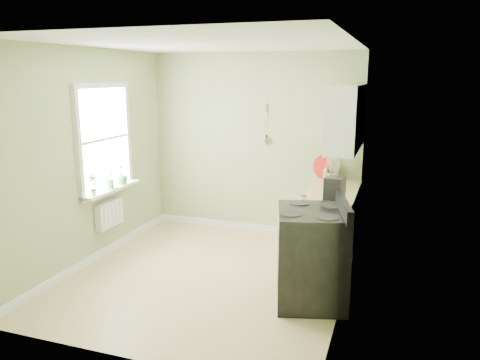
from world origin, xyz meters
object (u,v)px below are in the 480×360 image
(stand_mixer, at_px, (333,172))
(kettle, at_px, (326,173))
(coffee_maker, at_px, (334,193))
(stove, at_px, (312,255))

(stand_mixer, xyz_separation_m, kettle, (-0.13, 0.20, -0.07))
(coffee_maker, bearing_deg, stand_mixer, 98.56)
(stove, bearing_deg, coffee_maker, 75.53)
(stand_mixer, relative_size, coffee_maker, 1.08)
(kettle, xyz_separation_m, coffee_maker, (0.31, -1.42, 0.08))
(stand_mixer, bearing_deg, stove, -88.52)
(stove, height_order, coffee_maker, coffee_maker)
(kettle, height_order, coffee_maker, coffee_maker)
(kettle, relative_size, coffee_maker, 0.50)
(stove, distance_m, coffee_maker, 0.79)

